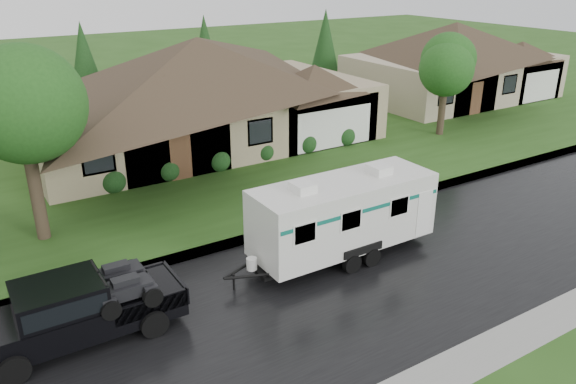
% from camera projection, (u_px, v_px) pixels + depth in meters
% --- Properties ---
extents(ground, '(140.00, 140.00, 0.00)m').
position_uv_depth(ground, '(317.00, 255.00, 19.29)').
color(ground, '#274D18').
rests_on(ground, ground).
extents(road, '(140.00, 8.00, 0.01)m').
position_uv_depth(road, '(353.00, 281.00, 17.72)').
color(road, black).
rests_on(road, ground).
extents(curb, '(140.00, 0.50, 0.15)m').
position_uv_depth(curb, '(283.00, 229.00, 21.02)').
color(curb, gray).
rests_on(curb, ground).
extents(lawn, '(140.00, 26.00, 0.15)m').
position_uv_depth(lawn, '(162.00, 143.00, 31.02)').
color(lawn, '#274D18').
rests_on(lawn, ground).
extents(house_main, '(19.44, 10.80, 6.90)m').
position_uv_depth(house_main, '(205.00, 79.00, 29.90)').
color(house_main, '#9D876A').
rests_on(house_main, lawn).
extents(house_neighbor, '(15.12, 9.72, 6.45)m').
position_uv_depth(house_neighbor, '(458.00, 53.00, 40.22)').
color(house_neighbor, tan).
rests_on(house_neighbor, lawn).
extents(tree_left_green, '(4.27, 4.27, 7.07)m').
position_uv_depth(tree_left_green, '(20.00, 103.00, 18.36)').
color(tree_left_green, '#382B1E').
rests_on(tree_left_green, lawn).
extents(tree_right_green, '(3.43, 3.43, 5.68)m').
position_uv_depth(tree_right_green, '(447.00, 65.00, 30.91)').
color(tree_right_green, '#382B1E').
rests_on(tree_right_green, lawn).
extents(shrub_row, '(13.60, 1.00, 1.00)m').
position_uv_depth(shrub_row, '(242.00, 155.00, 27.32)').
color(shrub_row, '#143814').
rests_on(shrub_row, lawn).
extents(pickup_truck, '(5.45, 2.07, 1.82)m').
position_uv_depth(pickup_truck, '(72.00, 309.00, 14.58)').
color(pickup_truck, black).
rests_on(pickup_truck, ground).
extents(travel_trailer, '(6.72, 2.36, 3.02)m').
position_uv_depth(travel_trailer, '(343.00, 213.00, 18.67)').
color(travel_trailer, silver).
rests_on(travel_trailer, ground).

